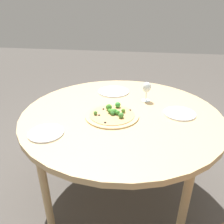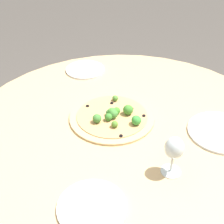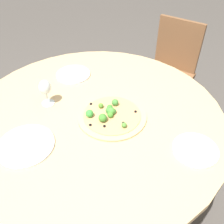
{
  "view_description": "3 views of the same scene",
  "coord_description": "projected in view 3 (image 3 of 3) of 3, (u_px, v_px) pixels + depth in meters",
  "views": [
    {
      "loc": [
        -1.36,
        -0.16,
        1.43
      ],
      "look_at": [
        -0.08,
        0.05,
        0.78
      ],
      "focal_mm": 35.0,
      "sensor_mm": 36.0,
      "label": 1
    },
    {
      "loc": [
        0.29,
        -0.93,
        1.55
      ],
      "look_at": [
        -0.08,
        0.05,
        0.78
      ],
      "focal_mm": 50.0,
      "sensor_mm": 36.0,
      "label": 2
    },
    {
      "loc": [
        0.24,
        0.95,
        1.63
      ],
      "look_at": [
        -0.08,
        0.05,
        0.78
      ],
      "focal_mm": 40.0,
      "sensor_mm": 36.0,
      "label": 3
    }
  ],
  "objects": [
    {
      "name": "plate_far",
      "position": [
        195.0,
        150.0,
        1.12
      ],
      "size": [
        0.2,
        0.2,
        0.01
      ],
      "color": "silver",
      "rests_on": "dining_table"
    },
    {
      "name": "pizza",
      "position": [
        111.0,
        115.0,
        1.29
      ],
      "size": [
        0.36,
        0.36,
        0.06
      ],
      "color": "tan",
      "rests_on": "dining_table"
    },
    {
      "name": "plate_near",
      "position": [
        26.0,
        145.0,
        1.14
      ],
      "size": [
        0.26,
        0.26,
        0.01
      ],
      "color": "silver",
      "rests_on": "dining_table"
    },
    {
      "name": "ground_plane",
      "position": [
        99.0,
        190.0,
        1.81
      ],
      "size": [
        12.0,
        12.0,
        0.0
      ],
      "primitive_type": "plane",
      "color": "#4C4742"
    },
    {
      "name": "chair",
      "position": [
        169.0,
        70.0,
        2.16
      ],
      "size": [
        0.56,
        0.56,
        0.87
      ],
      "rotation": [
        0.0,
        0.0,
        -4.07
      ],
      "color": "brown",
      "rests_on": "ground_plane"
    },
    {
      "name": "plate_side",
      "position": [
        73.0,
        74.0,
        1.59
      ],
      "size": [
        0.21,
        0.21,
        0.01
      ],
      "color": "silver",
      "rests_on": "dining_table"
    },
    {
      "name": "wine_glass",
      "position": [
        45.0,
        88.0,
        1.31
      ],
      "size": [
        0.07,
        0.07,
        0.15
      ],
      "color": "silver",
      "rests_on": "dining_table"
    },
    {
      "name": "dining_table",
      "position": [
        95.0,
        121.0,
        1.35
      ],
      "size": [
        1.37,
        1.37,
        0.75
      ],
      "color": "tan",
      "rests_on": "ground_plane"
    }
  ]
}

